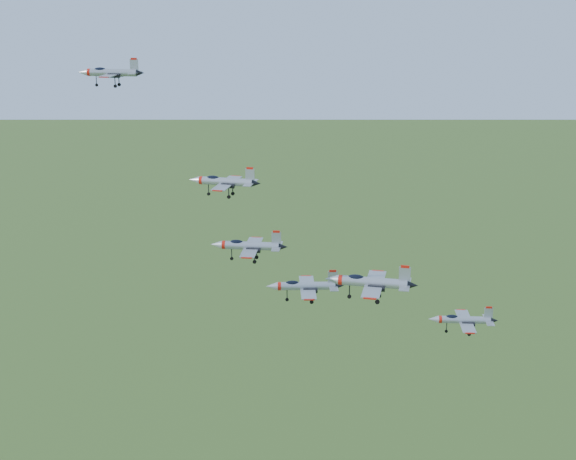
{
  "coord_description": "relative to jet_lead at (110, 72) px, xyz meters",
  "views": [
    {
      "loc": [
        8.77,
        -118.9,
        163.44
      ],
      "look_at": [
        7.9,
        -2.54,
        127.48
      ],
      "focal_mm": 50.0,
      "sensor_mm": 36.0,
      "label": 1
    }
  ],
  "objects": [
    {
      "name": "jet_lead",
      "position": [
        0.0,
        0.0,
        0.0
      ],
      "size": [
        11.36,
        9.45,
        3.04
      ],
      "rotation": [
        0.0,
        0.0,
        -0.11
      ],
      "color": "#9499A0"
    },
    {
      "name": "jet_right_high",
      "position": [
        24.05,
        -28.45,
        -20.64
      ],
      "size": [
        10.85,
        9.01,
        2.9
      ],
      "rotation": [
        0.0,
        0.0,
        -0.1
      ],
      "color": "#9499A0"
    },
    {
      "name": "jet_left_high",
      "position": [
        20.05,
        -19.19,
        -13.77
      ],
      "size": [
        10.98,
        9.26,
        2.96
      ],
      "rotation": [
        0.0,
        0.0,
        -0.22
      ],
      "color": "#9499A0"
    },
    {
      "name": "jet_right_low",
      "position": [
        40.85,
        -30.56,
        -25.16
      ],
      "size": [
        12.88,
        10.83,
        3.46
      ],
      "rotation": [
        0.0,
        0.0,
        -0.2
      ],
      "color": "#9499A0"
    },
    {
      "name": "jet_left_low",
      "position": [
        32.05,
        -12.49,
        -32.77
      ],
      "size": [
        12.7,
        10.46,
        3.4
      ],
      "rotation": [
        0.0,
        0.0,
        0.03
      ],
      "color": "#9499A0"
    },
    {
      "name": "jet_trail",
      "position": [
        57.94,
        -12.88,
        -38.46
      ],
      "size": [
        11.42,
        9.42,
        3.05
      ],
      "rotation": [
        0.0,
        0.0,
        -0.05
      ],
      "color": "#9499A0"
    }
  ]
}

